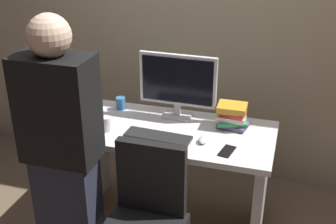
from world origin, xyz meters
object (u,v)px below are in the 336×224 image
object	(u,v)px
cell_phone	(227,151)
book_stack	(232,116)
mouse	(203,140)
desk	(170,160)
cup_near_keyboard	(106,124)
person_at_desk	(64,159)
keyboard	(158,137)
monitor	(178,83)
cup_by_monitor	(121,103)

from	to	relation	value
cell_phone	book_stack	bearing A→B (deg)	105.92
mouse	book_stack	bearing A→B (deg)	62.59
desk	cup_near_keyboard	xyz separation A→B (m)	(-0.40, -0.14, 0.29)
person_at_desk	keyboard	distance (m)	0.66
desk	keyboard	bearing A→B (deg)	-106.66
book_stack	desk	bearing A→B (deg)	-157.95
keyboard	cell_phone	size ratio (longest dim) A/B	2.99
monitor	mouse	distance (m)	0.47
cup_near_keyboard	monitor	bearing A→B (deg)	41.36
monitor	keyboard	distance (m)	0.42
desk	cell_phone	world-z (taller)	cell_phone
person_at_desk	book_stack	xyz separation A→B (m)	(0.80, 0.83, -0.01)
keyboard	cup_by_monitor	world-z (taller)	cup_by_monitor
keyboard	cup_near_keyboard	xyz separation A→B (m)	(-0.35, -0.00, 0.04)
monitor	mouse	xyz separation A→B (m)	(0.26, -0.31, -0.24)
cup_by_monitor	book_stack	size ratio (longest dim) A/B	0.40
desk	person_at_desk	xyz separation A→B (m)	(-0.41, -0.67, 0.33)
person_at_desk	cell_phone	world-z (taller)	person_at_desk
cup_by_monitor	keyboard	bearing A→B (deg)	-40.89
person_at_desk	monitor	size ratio (longest dim) A/B	3.03
cup_by_monitor	desk	bearing A→B (deg)	-25.13
monitor	cup_near_keyboard	distance (m)	0.56
monitor	cell_phone	xyz separation A→B (m)	(0.42, -0.38, -0.25)
person_at_desk	cell_phone	distance (m)	0.96
person_at_desk	keyboard	xyz separation A→B (m)	(0.37, 0.53, -0.08)
person_at_desk	monitor	world-z (taller)	person_at_desk
cup_by_monitor	book_stack	distance (m)	0.82
cup_near_keyboard	book_stack	size ratio (longest dim) A/B	0.44
monitor	cup_near_keyboard	size ratio (longest dim) A/B	5.40
keyboard	mouse	size ratio (longest dim) A/B	4.30
monitor	cup_near_keyboard	bearing A→B (deg)	-138.64
monitor	book_stack	xyz separation A→B (m)	(0.39, -0.05, -0.18)
desk	book_stack	size ratio (longest dim) A/B	6.01
cell_phone	cup_by_monitor	bearing A→B (deg)	166.73
book_stack	cell_phone	size ratio (longest dim) A/B	1.59
cell_phone	keyboard	bearing A→B (deg)	-174.48
person_at_desk	mouse	xyz separation A→B (m)	(0.66, 0.56, -0.07)
cup_near_keyboard	mouse	bearing A→B (deg)	2.92
cup_near_keyboard	cup_by_monitor	xyz separation A→B (m)	(-0.04, 0.34, -0.00)
keyboard	book_stack	size ratio (longest dim) A/B	1.88
desk	book_stack	xyz separation A→B (m)	(0.38, 0.16, 0.31)
mouse	cup_near_keyboard	size ratio (longest dim) A/B	1.00
cup_near_keyboard	desk	bearing A→B (deg)	19.55
desk	book_stack	bearing A→B (deg)	22.05
cup_near_keyboard	book_stack	xyz separation A→B (m)	(0.78, 0.30, 0.03)
person_at_desk	keyboard	size ratio (longest dim) A/B	3.81
desk	person_at_desk	bearing A→B (deg)	-121.49
monitor	cup_by_monitor	size ratio (longest dim) A/B	5.89
cup_by_monitor	book_stack	bearing A→B (deg)	-3.38
cup_by_monitor	cell_phone	distance (m)	0.93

